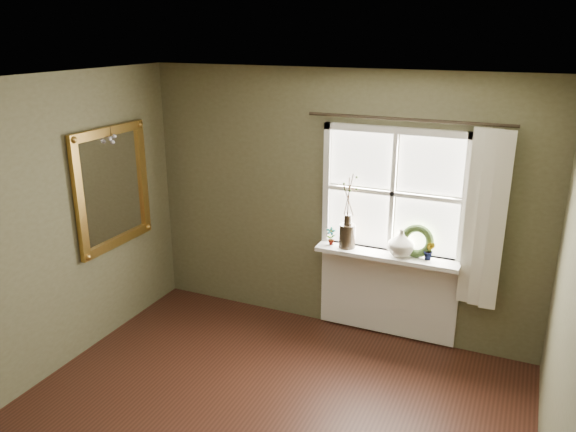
{
  "coord_description": "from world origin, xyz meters",
  "views": [
    {
      "loc": [
        1.68,
        -2.75,
        2.93
      ],
      "look_at": [
        -0.22,
        1.55,
        1.36
      ],
      "focal_mm": 35.0,
      "sensor_mm": 36.0,
      "label": 1
    }
  ],
  "objects_px": {
    "dark_jug": "(347,236)",
    "cream_vase": "(401,243)",
    "gilt_mirror": "(113,187)",
    "wreath": "(416,244)"
  },
  "relations": [
    {
      "from": "dark_jug",
      "to": "gilt_mirror",
      "type": "bearing_deg",
      "value": -159.48
    },
    {
      "from": "wreath",
      "to": "gilt_mirror",
      "type": "relative_size",
      "value": 0.27
    },
    {
      "from": "cream_vase",
      "to": "gilt_mirror",
      "type": "xyz_separation_m",
      "value": [
        -2.64,
        -0.79,
        0.44
      ]
    },
    {
      "from": "dark_jug",
      "to": "cream_vase",
      "type": "height_order",
      "value": "cream_vase"
    },
    {
      "from": "gilt_mirror",
      "to": "wreath",
      "type": "bearing_deg",
      "value": 16.7
    },
    {
      "from": "wreath",
      "to": "cream_vase",
      "type": "bearing_deg",
      "value": -168.05
    },
    {
      "from": "dark_jug",
      "to": "wreath",
      "type": "relative_size",
      "value": 0.74
    },
    {
      "from": "cream_vase",
      "to": "wreath",
      "type": "xyz_separation_m",
      "value": [
        0.14,
        0.04,
        -0.01
      ]
    },
    {
      "from": "cream_vase",
      "to": "gilt_mirror",
      "type": "bearing_deg",
      "value": -163.29
    },
    {
      "from": "cream_vase",
      "to": "wreath",
      "type": "bearing_deg",
      "value": 16.41
    }
  ]
}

